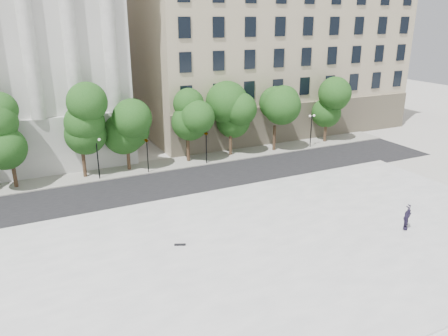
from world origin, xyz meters
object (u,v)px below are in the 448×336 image
Objects in this scene: traffic_light_east at (206,131)px; person_lying at (405,227)px; traffic_light_west at (147,139)px; skateboard at (180,245)px.

person_lying is at bearing -73.14° from traffic_light_east.
traffic_light_east is 22.76m from person_lying.
person_lying is at bearing -58.67° from traffic_light_west.
traffic_light_west is 6.60m from traffic_light_east.
skateboard is (-9.25, -16.47, -3.25)m from traffic_light_east.
skateboard is at bearing 143.89° from person_lying.
traffic_light_east is at bearing 84.38° from skateboard.
person_lying is 16.61m from skateboard.
traffic_light_west is 16.98m from skateboard.
traffic_light_west is at bearing 104.56° from skateboard.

